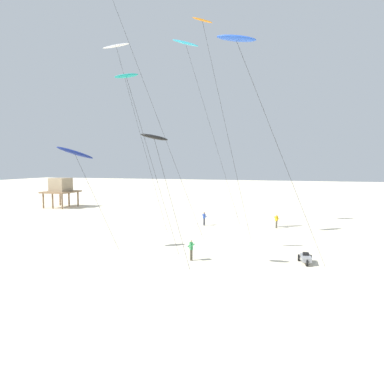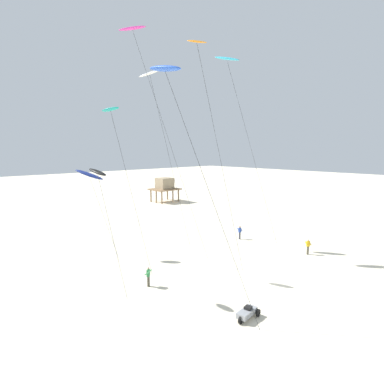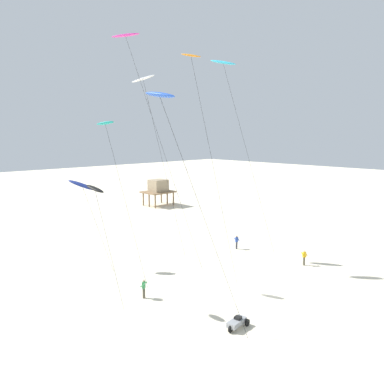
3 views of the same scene
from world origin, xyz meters
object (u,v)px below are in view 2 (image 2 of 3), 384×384
(kite_black, at_px, (98,173))
(kite_cyan, at_px, (227,60))
(kite_orange, at_px, (198,50))
(kite_blue, at_px, (165,70))
(kite_teal, at_px, (111,112))
(beach_buggy, at_px, (247,312))
(kite_flyer_nearest, at_px, (240,232))
(kite_flyer_middle, at_px, (308,246))
(kite_white, at_px, (150,75))
(kite_magenta, at_px, (133,31))
(kite_flyer_furthest, at_px, (148,276))
(kite_navy, at_px, (89,175))
(stilt_house, at_px, (165,185))

(kite_black, bearing_deg, kite_cyan, 12.05)
(kite_orange, bearing_deg, kite_blue, -148.68)
(kite_teal, distance_m, beach_buggy, 20.12)
(kite_flyer_nearest, xyz_separation_m, kite_flyer_middle, (0.69, -8.71, 0.00))
(kite_teal, bearing_deg, kite_flyer_middle, -31.86)
(kite_cyan, bearing_deg, kite_black, -167.95)
(kite_white, height_order, kite_magenta, kite_magenta)
(kite_flyer_nearest, xyz_separation_m, kite_flyer_furthest, (-16.59, -3.62, 0.00))
(kite_navy, distance_m, kite_teal, 7.93)
(kite_white, xyz_separation_m, kite_navy, (-8.15, -0.21, -11.22))
(kite_flyer_furthest, bearing_deg, kite_white, 52.17)
(kite_orange, bearing_deg, kite_navy, 121.83)
(kite_white, relative_size, kite_cyan, 0.91)
(stilt_house, relative_size, beach_buggy, 2.67)
(kite_white, xyz_separation_m, kite_orange, (-1.99, -10.12, 0.32))
(kite_teal, relative_size, beach_buggy, 7.15)
(kite_black, xyz_separation_m, kite_blue, (2.35, -5.38, 6.96))
(kite_orange, xyz_separation_m, kite_blue, (-7.44, -4.53, -3.69))
(kite_blue, bearing_deg, beach_buggy, -60.82)
(kite_navy, bearing_deg, kite_flyer_middle, -43.08)
(kite_flyer_middle, bearing_deg, beach_buggy, -166.82)
(kite_orange, height_order, kite_navy, kite_orange)
(kite_navy, bearing_deg, kite_magenta, -10.09)
(kite_black, bearing_deg, beach_buggy, -63.64)
(kite_white, bearing_deg, kite_magenta, -159.07)
(kite_navy, xyz_separation_m, kite_blue, (-1.29, -14.44, 7.84))
(kite_teal, height_order, stilt_house, kite_teal)
(stilt_house, bearing_deg, kite_flyer_middle, -105.38)
(kite_navy, xyz_separation_m, kite_flyer_middle, (16.92, -15.83, -7.70))
(kite_cyan, xyz_separation_m, stilt_house, (11.34, 26.78, -18.39))
(kite_white, bearing_deg, stilt_house, 48.56)
(kite_navy, bearing_deg, stilt_house, 38.74)
(kite_orange, bearing_deg, stilt_house, 56.39)
(kite_black, height_order, stilt_house, kite_black)
(kite_flyer_middle, relative_size, stilt_house, 0.30)
(kite_magenta, bearing_deg, stilt_house, 45.91)
(kite_flyer_nearest, bearing_deg, kite_teal, 173.36)
(kite_flyer_middle, bearing_deg, kite_teal, 148.14)
(kite_flyer_middle, height_order, beach_buggy, kite_flyer_middle)
(kite_flyer_nearest, height_order, beach_buggy, kite_flyer_nearest)
(kite_blue, relative_size, beach_buggy, 8.04)
(kite_flyer_nearest, bearing_deg, kite_flyer_furthest, -167.68)
(kite_black, bearing_deg, stilt_house, 45.03)
(kite_cyan, distance_m, stilt_house, 34.41)
(kite_navy, relative_size, kite_flyer_furthest, 5.56)
(kite_teal, distance_m, kite_flyer_middle, 24.32)
(kite_orange, xyz_separation_m, kite_navy, (-6.15, 9.91, -11.54))
(kite_white, distance_m, kite_blue, 17.75)
(kite_navy, distance_m, stilt_house, 35.36)
(kite_black, distance_m, stilt_house, 44.18)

